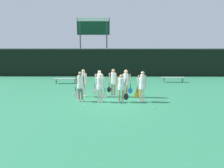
# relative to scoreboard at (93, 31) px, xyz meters

# --- Properties ---
(ground_plane) EXTENTS (140.00, 140.00, 0.00)m
(ground_plane) POSITION_rel_scoreboard_xyz_m (2.13, -11.48, -4.72)
(ground_plane) COLOR #2D7F56
(fence_windscreen) EXTENTS (60.00, 0.08, 2.87)m
(fence_windscreen) POSITION_rel_scoreboard_xyz_m (2.13, -1.66, -3.27)
(fence_windscreen) COLOR black
(fence_windscreen) RESTS_ON ground_plane
(scoreboard) EXTENTS (3.54, 0.15, 6.10)m
(scoreboard) POSITION_rel_scoreboard_xyz_m (0.00, 0.00, 0.00)
(scoreboard) COLOR #515156
(scoreboard) RESTS_ON ground_plane
(bench_courtside) EXTENTS (1.93, 0.52, 0.43)m
(bench_courtside) POSITION_rel_scoreboard_xyz_m (-1.87, -6.05, -4.35)
(bench_courtside) COLOR #B2B2B7
(bench_courtside) RESTS_ON ground_plane
(bench_far) EXTENTS (1.99, 0.37, 0.43)m
(bench_far) POSITION_rel_scoreboard_xyz_m (7.45, -5.34, -4.35)
(bench_far) COLOR #B2B2B7
(bench_far) RESTS_ON ground_plane
(player_0) EXTENTS (0.66, 0.36, 1.73)m
(player_0) POSITION_rel_scoreboard_xyz_m (0.30, -12.00, -3.70)
(player_0) COLOR #8C664C
(player_0) RESTS_ON ground_plane
(player_1) EXTENTS (0.66, 0.38, 1.65)m
(player_1) POSITION_rel_scoreboard_xyz_m (1.45, -12.14, -3.75)
(player_1) COLOR beige
(player_1) RESTS_ON ground_plane
(player_2) EXTENTS (0.66, 0.39, 1.60)m
(player_2) POSITION_rel_scoreboard_xyz_m (2.66, -12.12, -3.79)
(player_2) COLOR tan
(player_2) RESTS_ON ground_plane
(player_3) EXTENTS (0.67, 0.39, 1.66)m
(player_3) POSITION_rel_scoreboard_xyz_m (3.84, -12.07, -3.73)
(player_3) COLOR beige
(player_3) RESTS_ON ground_plane
(player_4) EXTENTS (0.63, 0.35, 1.75)m
(player_4) POSITION_rel_scoreboard_xyz_m (0.33, -10.86, -3.69)
(player_4) COLOR beige
(player_4) RESTS_ON ground_plane
(player_5) EXTENTS (0.66, 0.39, 1.68)m
(player_5) POSITION_rel_scoreboard_xyz_m (1.33, -10.81, -3.73)
(player_5) COLOR beige
(player_5) RESTS_ON ground_plane
(player_6) EXTENTS (0.61, 0.33, 1.77)m
(player_6) POSITION_rel_scoreboard_xyz_m (2.19, -10.82, -3.68)
(player_6) COLOR tan
(player_6) RESTS_ON ground_plane
(player_7) EXTENTS (0.65, 0.38, 1.73)m
(player_7) POSITION_rel_scoreboard_xyz_m (2.99, -10.90, -3.69)
(player_7) COLOR tan
(player_7) RESTS_ON ground_plane
(player_8) EXTENTS (0.62, 0.34, 1.66)m
(player_8) POSITION_rel_scoreboard_xyz_m (4.00, -10.99, -3.74)
(player_8) COLOR beige
(player_8) RESTS_ON ground_plane
(tennis_ball_0) EXTENTS (0.07, 0.07, 0.07)m
(tennis_ball_0) POSITION_rel_scoreboard_xyz_m (0.66, -13.05, -4.69)
(tennis_ball_0) COLOR #CCE033
(tennis_ball_0) RESTS_ON ground_plane
(tennis_ball_1) EXTENTS (0.07, 0.07, 0.07)m
(tennis_ball_1) POSITION_rel_scoreboard_xyz_m (1.04, -11.24, -4.69)
(tennis_ball_1) COLOR #CCE033
(tennis_ball_1) RESTS_ON ground_plane
(tennis_ball_2) EXTENTS (0.07, 0.07, 0.07)m
(tennis_ball_2) POSITION_rel_scoreboard_xyz_m (5.10, -10.56, -4.69)
(tennis_ball_2) COLOR #CCE033
(tennis_ball_2) RESTS_ON ground_plane
(tennis_ball_3) EXTENTS (0.07, 0.07, 0.07)m
(tennis_ball_3) POSITION_rel_scoreboard_xyz_m (4.34, -13.33, -4.69)
(tennis_ball_3) COLOR #CCE033
(tennis_ball_3) RESTS_ON ground_plane
(tennis_ball_4) EXTENTS (0.07, 0.07, 0.07)m
(tennis_ball_4) POSITION_rel_scoreboard_xyz_m (-0.32, -10.74, -4.69)
(tennis_ball_4) COLOR #CCE033
(tennis_ball_4) RESTS_ON ground_plane
(tennis_ball_5) EXTENTS (0.07, 0.07, 0.07)m
(tennis_ball_5) POSITION_rel_scoreboard_xyz_m (4.17, -9.99, -4.69)
(tennis_ball_5) COLOR #CCE033
(tennis_ball_5) RESTS_ON ground_plane
(tennis_ball_6) EXTENTS (0.07, 0.07, 0.07)m
(tennis_ball_6) POSITION_rel_scoreboard_xyz_m (5.44, -12.01, -4.69)
(tennis_ball_6) COLOR #CCE033
(tennis_ball_6) RESTS_ON ground_plane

